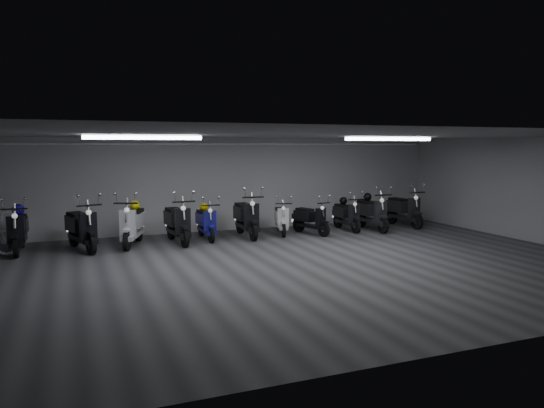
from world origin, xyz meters
name	(u,v)px	position (x,y,z in m)	size (l,w,h in m)	color
floor	(295,266)	(0.00, 0.00, -0.01)	(14.00, 10.00, 0.01)	#343437
ceiling	(296,135)	(0.00, 0.00, 2.80)	(14.00, 10.00, 0.01)	gray
back_wall	(228,184)	(0.00, 5.00, 1.40)	(14.00, 0.01, 2.80)	#949497
front_wall	(463,242)	(0.00, -5.00, 1.40)	(14.00, 0.01, 2.80)	#949497
right_wall	(538,190)	(7.00, 0.00, 1.40)	(0.01, 10.00, 2.80)	#949497
fluor_strip_left	(144,138)	(-3.00, 1.00, 2.74)	(2.40, 0.18, 0.08)	white
fluor_strip_right	(389,139)	(3.00, 1.00, 2.74)	(2.40, 0.18, 0.08)	white
conduit	(228,144)	(0.00, 4.92, 2.62)	(0.05, 0.05, 13.60)	white
scooter_0	(18,224)	(-5.67, 3.67, 0.70)	(0.63, 1.89, 1.41)	black
scooter_1	(81,221)	(-4.24, 3.37, 0.73)	(0.66, 1.97, 1.47)	black
scooter_2	(132,218)	(-3.01, 3.50, 0.73)	(0.66, 1.97, 1.46)	#BABBBF
scooter_3	(177,216)	(-1.87, 3.42, 0.73)	(0.65, 1.95, 1.45)	black
scooter_4	(206,217)	(-1.03, 3.69, 0.63)	(0.56, 1.68, 1.25)	navy
scooter_5	(246,211)	(0.13, 3.64, 0.74)	(0.66, 1.99, 1.48)	black
scooter_6	(281,214)	(1.24, 3.74, 0.59)	(0.53, 1.59, 1.18)	silver
scooter_7	(311,214)	(2.01, 3.36, 0.60)	(0.54, 1.61, 1.20)	black
scooter_8	(347,210)	(3.33, 3.59, 0.62)	(0.56, 1.67, 1.24)	black
scooter_9	(372,207)	(4.06, 3.35, 0.70)	(0.63, 1.89, 1.41)	black
scooter_10	(404,204)	(5.41, 3.59, 0.71)	(0.64, 1.91, 1.42)	black
helmet_0	(368,197)	(4.07, 3.62, 1.00)	(0.25, 0.25, 0.25)	black
helmet_1	(204,207)	(-1.03, 3.92, 0.89)	(0.23, 0.23, 0.23)	gold
helmet_2	(135,205)	(-2.92, 3.76, 1.03)	(0.25, 0.25, 0.25)	#CDC30C
helmet_3	(343,201)	(3.33, 3.82, 0.89)	(0.24, 0.24, 0.24)	black
helmet_4	(18,210)	(-5.67, 3.93, 1.02)	(0.29, 0.29, 0.29)	navy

